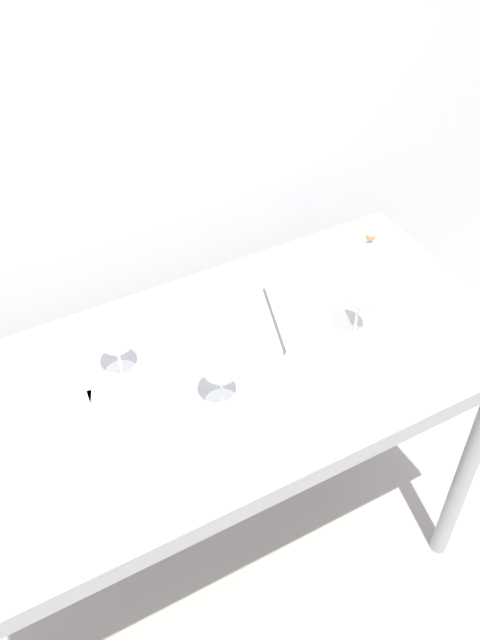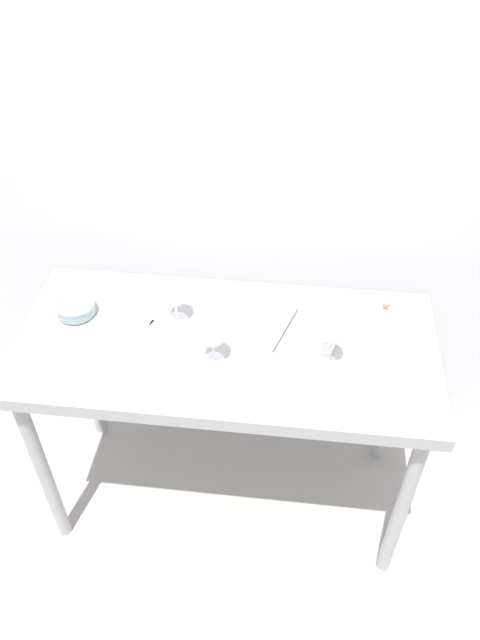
{
  "view_description": "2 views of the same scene",
  "coord_description": "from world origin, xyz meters",
  "px_view_note": "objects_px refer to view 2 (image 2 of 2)",
  "views": [
    {
      "loc": [
        -0.45,
        -0.94,
        2.01
      ],
      "look_at": [
        0.08,
        0.02,
        1.0
      ],
      "focal_mm": 38.88,
      "sensor_mm": 36.0,
      "label": 1
    },
    {
      "loc": [
        0.21,
        -1.42,
        2.29
      ],
      "look_at": [
        0.05,
        -0.0,
        1.0
      ],
      "focal_mm": 33.83,
      "sensor_mm": 36.0,
      "label": 2
    }
  ],
  "objects_px": {
    "wine_glass_near_center": "(212,335)",
    "tasting_bowl": "(76,308)",
    "tasting_sheet_lower": "(158,350)",
    "decanter_funnel": "(384,315)",
    "wine_glass_far_left": "(175,295)",
    "open_notebook": "(286,330)",
    "wine_glass_near_right": "(331,333)",
    "tasting_sheet_upper": "(144,302)"
  },
  "relations": [
    {
      "from": "open_notebook",
      "to": "tasting_sheet_upper",
      "type": "distance_m",
      "value": 0.52
    },
    {
      "from": "decanter_funnel",
      "to": "wine_glass_near_right",
      "type": "bearing_deg",
      "value": -132.13
    },
    {
      "from": "wine_glass_far_left",
      "to": "decanter_funnel",
      "type": "xyz_separation_m",
      "value": [
        0.7,
        0.06,
        -0.07
      ]
    },
    {
      "from": "open_notebook",
      "to": "decanter_funnel",
      "type": "distance_m",
      "value": 0.34
    },
    {
      "from": "wine_glass_near_right",
      "to": "tasting_sheet_upper",
      "type": "distance_m",
      "value": 0.7
    },
    {
      "from": "wine_glass_near_right",
      "to": "open_notebook",
      "type": "bearing_deg",
      "value": 137.3
    },
    {
      "from": "tasting_sheet_lower",
      "to": "tasting_sheet_upper",
      "type": "bearing_deg",
      "value": 120.38
    },
    {
      "from": "wine_glass_near_center",
      "to": "tasting_bowl",
      "type": "xyz_separation_m",
      "value": [
        -0.51,
        0.17,
        -0.08
      ]
    },
    {
      "from": "wine_glass_near_center",
      "to": "tasting_bowl",
      "type": "bearing_deg",
      "value": 161.47
    },
    {
      "from": "decanter_funnel",
      "to": "wine_glass_near_center",
      "type": "bearing_deg",
      "value": -156.48
    },
    {
      "from": "wine_glass_near_right",
      "to": "wine_glass_far_left",
      "type": "bearing_deg",
      "value": 164.29
    },
    {
      "from": "wine_glass_near_center",
      "to": "tasting_sheet_lower",
      "type": "height_order",
      "value": "wine_glass_near_center"
    },
    {
      "from": "open_notebook",
      "to": "tasting_sheet_lower",
      "type": "relative_size",
      "value": 1.49
    },
    {
      "from": "open_notebook",
      "to": "tasting_sheet_lower",
      "type": "bearing_deg",
      "value": -143.22
    },
    {
      "from": "wine_glass_near_right",
      "to": "decanter_funnel",
      "type": "distance_m",
      "value": 0.29
    },
    {
      "from": "wine_glass_near_right",
      "to": "open_notebook",
      "type": "distance_m",
      "value": 0.23
    },
    {
      "from": "tasting_sheet_lower",
      "to": "decanter_funnel",
      "type": "xyz_separation_m",
      "value": [
        0.73,
        0.22,
        0.04
      ]
    },
    {
      "from": "tasting_sheet_lower",
      "to": "open_notebook",
      "type": "bearing_deg",
      "value": 25.72
    },
    {
      "from": "open_notebook",
      "to": "tasting_sheet_upper",
      "type": "bearing_deg",
      "value": -172.44
    },
    {
      "from": "wine_glass_near_right",
      "to": "decanter_funnel",
      "type": "relative_size",
      "value": 1.28
    },
    {
      "from": "wine_glass_far_left",
      "to": "open_notebook",
      "type": "xyz_separation_m",
      "value": [
        0.38,
        -0.02,
        -0.1
      ]
    },
    {
      "from": "wine_glass_far_left",
      "to": "tasting_bowl",
      "type": "height_order",
      "value": "wine_glass_far_left"
    },
    {
      "from": "tasting_sheet_upper",
      "to": "decanter_funnel",
      "type": "bearing_deg",
      "value": 20.99
    },
    {
      "from": "tasting_sheet_lower",
      "to": "tasting_bowl",
      "type": "distance_m",
      "value": 0.35
    },
    {
      "from": "wine_glass_near_center",
      "to": "tasting_bowl",
      "type": "relative_size",
      "value": 1.16
    },
    {
      "from": "wine_glass_far_left",
      "to": "tasting_bowl",
      "type": "xyz_separation_m",
      "value": [
        -0.35,
        -0.01,
        -0.08
      ]
    },
    {
      "from": "tasting_sheet_upper",
      "to": "tasting_bowl",
      "type": "xyz_separation_m",
      "value": [
        -0.22,
        -0.09,
        0.03
      ]
    },
    {
      "from": "wine_glass_far_left",
      "to": "tasting_bowl",
      "type": "bearing_deg",
      "value": -178.41
    },
    {
      "from": "wine_glass_far_left",
      "to": "tasting_sheet_lower",
      "type": "xyz_separation_m",
      "value": [
        -0.03,
        -0.16,
        -0.11
      ]
    },
    {
      "from": "wine_glass_far_left",
      "to": "open_notebook",
      "type": "height_order",
      "value": "wine_glass_far_left"
    },
    {
      "from": "wine_glass_near_right",
      "to": "open_notebook",
      "type": "height_order",
      "value": "wine_glass_near_right"
    },
    {
      "from": "wine_glass_near_right",
      "to": "tasting_bowl",
      "type": "bearing_deg",
      "value": 171.14
    },
    {
      "from": "wine_glass_near_center",
      "to": "tasting_bowl",
      "type": "height_order",
      "value": "wine_glass_near_center"
    },
    {
      "from": "tasting_sheet_upper",
      "to": "wine_glass_near_right",
      "type": "bearing_deg",
      "value": 3.32
    },
    {
      "from": "wine_glass_near_right",
      "to": "tasting_sheet_lower",
      "type": "xyz_separation_m",
      "value": [
        -0.55,
        -0.01,
        -0.13
      ]
    },
    {
      "from": "wine_glass_near_center",
      "to": "decanter_funnel",
      "type": "distance_m",
      "value": 0.6
    },
    {
      "from": "wine_glass_far_left",
      "to": "wine_glass_near_right",
      "type": "relative_size",
      "value": 0.9
    },
    {
      "from": "wine_glass_near_right",
      "to": "tasting_sheet_upper",
      "type": "relative_size",
      "value": 0.69
    },
    {
      "from": "tasting_sheet_lower",
      "to": "tasting_bowl",
      "type": "xyz_separation_m",
      "value": [
        -0.32,
        0.15,
        0.03
      ]
    },
    {
      "from": "wine_glass_near_center",
      "to": "open_notebook",
      "type": "bearing_deg",
      "value": 36.08
    },
    {
      "from": "wine_glass_far_left",
      "to": "tasting_sheet_lower",
      "type": "relative_size",
      "value": 0.58
    },
    {
      "from": "wine_glass_near_center",
      "to": "wine_glass_near_right",
      "type": "relative_size",
      "value": 0.92
    }
  ]
}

